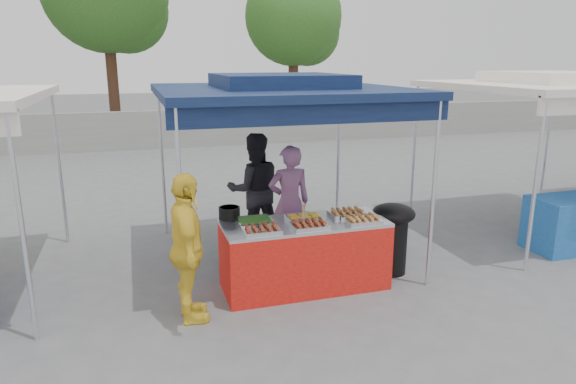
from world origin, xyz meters
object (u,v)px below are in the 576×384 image
object	(u,v)px
wok_burner	(392,232)
helper_man	(255,190)
vendor_table	(305,255)
vendor_woman	(289,203)
customer_person	(187,249)
cooking_pot	(229,213)

from	to	relation	value
wok_burner	helper_man	world-z (taller)	helper_man
vendor_table	vendor_woman	world-z (taller)	vendor_woman
helper_man	customer_person	size ratio (longest dim) A/B	1.05
vendor_table	vendor_woman	xyz separation A→B (m)	(0.11, 1.00, 0.39)
wok_burner	vendor_table	bearing A→B (deg)	-155.13
vendor_woman	customer_person	xyz separation A→B (m)	(-1.57, -1.43, 0.01)
cooking_pot	customer_person	world-z (taller)	customer_person
cooking_pot	vendor_table	bearing A→B (deg)	-24.30
cooking_pot	helper_man	distance (m)	1.45
vendor_table	wok_burner	bearing A→B (deg)	4.25
vendor_woman	helper_man	size ratio (longest dim) A/B	0.95
customer_person	vendor_woman	bearing A→B (deg)	-47.52
vendor_table	vendor_woman	bearing A→B (deg)	83.60
vendor_woman	vendor_table	bearing A→B (deg)	86.42
helper_man	customer_person	bearing A→B (deg)	62.89
vendor_table	customer_person	bearing A→B (deg)	-163.60
customer_person	cooking_pot	bearing A→B (deg)	-36.53
vendor_woman	helper_man	distance (m)	0.77
helper_man	cooking_pot	bearing A→B (deg)	67.37
vendor_table	wok_burner	world-z (taller)	wok_burner
cooking_pot	vendor_woman	bearing A→B (deg)	32.62
vendor_table	helper_man	size ratio (longest dim) A/B	1.17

